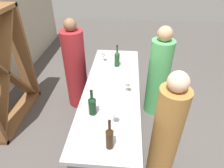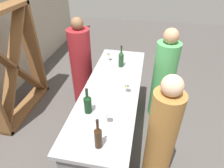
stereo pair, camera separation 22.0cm
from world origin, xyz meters
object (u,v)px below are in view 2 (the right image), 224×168
Objects in this scene: wine_rack at (12,67)px; person_left_guest at (161,140)px; wine_bottle_center_olive_green at (121,59)px; wine_glass_near_left at (127,86)px; wine_bottle_leftmost_amber_brown at (98,137)px; person_server_behind at (81,67)px; wine_glass_near_center at (107,115)px; wine_bottle_second_left_dark_green at (88,103)px; wine_glass_near_right at (108,55)px; person_center_guest at (163,79)px.

person_left_guest is at bearing -110.91° from wine_rack.
wine_glass_near_left is at bearing -165.27° from wine_bottle_center_olive_green.
person_server_behind is at bearing 23.88° from wine_bottle_leftmost_amber_brown.
wine_rack is 11.19× the size of wine_glass_near_center.
wine_bottle_leftmost_amber_brown reaches higher than wine_glass_near_center.
wine_bottle_center_olive_green is 0.81m from person_server_behind.
wine_bottle_leftmost_amber_brown is at bearing -71.54° from person_server_behind.
wine_bottle_second_left_dark_green reaches higher than wine_glass_near_right.
person_server_behind reaches higher than wine_glass_near_right.
wine_bottle_center_olive_green is at bearing 14.84° from person_center_guest.
person_left_guest is at bearing -58.05° from wine_bottle_leftmost_amber_brown.
wine_glass_near_left is 0.85m from wine_glass_near_right.
person_left_guest is (0.36, -0.57, -0.34)m from wine_bottle_leftmost_amber_brown.
person_center_guest is at bearing -78.97° from wine_bottle_center_olive_green.
wine_bottle_center_olive_green is 0.66m from wine_glass_near_left.
wine_bottle_second_left_dark_green is at bearing -13.71° from person_left_guest.
person_left_guest is 1.00× the size of person_center_guest.
wine_bottle_second_left_dark_green is 0.86m from person_left_guest.
wine_rack is 1.51m from wine_glass_near_right.
wine_bottle_center_olive_green reaches higher than wine_bottle_second_left_dark_green.
person_center_guest reaches higher than wine_glass_near_right.
wine_rack is at bearing 12.58° from person_center_guest.
person_center_guest is at bearing -81.24° from wine_rack.
person_center_guest is (1.31, -0.61, -0.34)m from wine_glass_near_center.
wine_glass_near_center is 1.33m from wine_glass_near_right.
person_server_behind is (1.67, 0.74, -0.33)m from wine_bottle_leftmost_amber_brown.
wine_glass_near_left is at bearing -9.33° from wine_bottle_leftmost_amber_brown.
wine_glass_near_left is 0.09× the size of person_server_behind.
wine_bottle_second_left_dark_green is 0.20× the size of person_center_guest.
wine_glass_near_center is 0.98× the size of wine_glass_near_right.
wine_glass_near_left is 0.72m from person_left_guest.
wine_bottle_leftmost_amber_brown is 0.21× the size of person_left_guest.
person_left_guest reaches higher than wine_glass_near_right.
wine_glass_near_right is 0.94m from person_center_guest.
wine_glass_near_left is (0.83, -0.14, -0.02)m from wine_bottle_leftmost_amber_brown.
wine_bottle_leftmost_amber_brown is 2.04× the size of wine_glass_near_right.
wine_bottle_leftmost_amber_brown is at bearing -178.78° from wine_bottle_center_olive_green.
wine_rack is 2.37m from person_center_guest.
person_left_guest is (-1.23, -0.83, -0.33)m from wine_glass_near_right.
person_left_guest is (-0.06, -0.79, -0.33)m from wine_bottle_second_left_dark_green.
wine_glass_near_right is 0.59m from person_server_behind.
wine_bottle_leftmost_amber_brown is at bearing -171.03° from wine_glass_near_right.
person_center_guest is 1.37m from person_server_behind.
wine_glass_near_center reaches higher than wine_glass_near_left.
wine_rack is at bearing 61.10° from wine_glass_near_center.
wine_bottle_leftmost_amber_brown reaches higher than wine_bottle_second_left_dark_green.
wine_bottle_leftmost_amber_brown is 0.84m from wine_glass_near_left.
person_center_guest reaches higher than wine_bottle_leftmost_amber_brown.
wine_glass_near_left is at bearing -40.78° from wine_bottle_second_left_dark_green.
person_server_behind is at bearing -65.54° from wine_rack.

